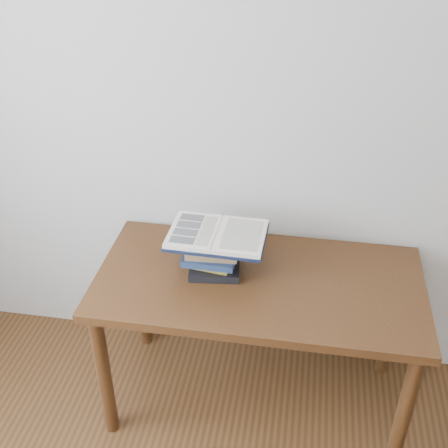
# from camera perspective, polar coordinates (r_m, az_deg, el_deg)

# --- Properties ---
(room_shell) EXTENTS (3.54, 3.54, 2.62)m
(room_shell) POSITION_cam_1_polar(r_m,az_deg,el_deg) (0.78, -15.83, -15.39)
(room_shell) COLOR #B7B4AD
(room_shell) RESTS_ON ground
(desk) EXTENTS (1.36, 0.68, 0.73)m
(desk) POSITION_cam_1_polar(r_m,az_deg,el_deg) (2.40, 3.51, -7.44)
(desk) COLOR #452811
(desk) RESTS_ON ground
(book_stack) EXTENTS (0.25, 0.20, 0.15)m
(book_stack) POSITION_cam_1_polar(r_m,az_deg,el_deg) (2.35, -1.24, -3.11)
(book_stack) COLOR black
(book_stack) RESTS_ON desk
(open_book) EXTENTS (0.41, 0.29, 0.03)m
(open_book) POSITION_cam_1_polar(r_m,az_deg,el_deg) (2.30, -0.68, -1.11)
(open_book) COLOR black
(open_book) RESTS_ON book_stack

